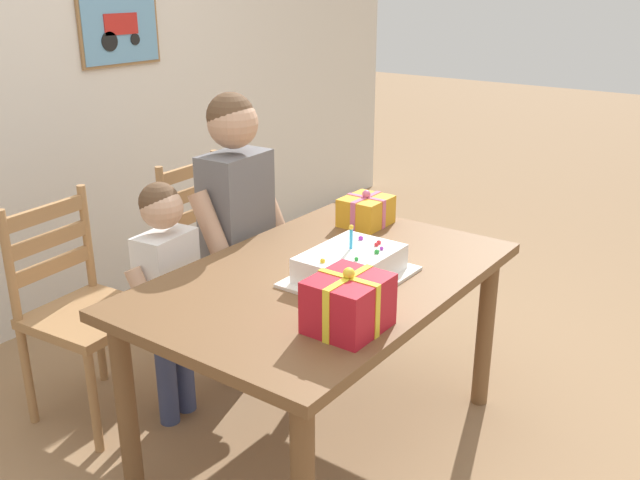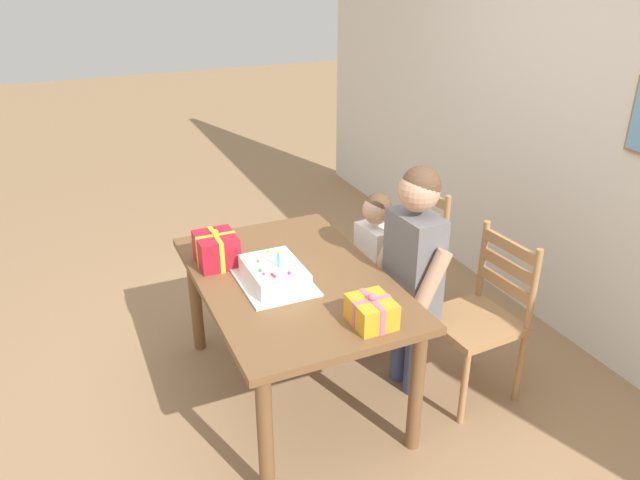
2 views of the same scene
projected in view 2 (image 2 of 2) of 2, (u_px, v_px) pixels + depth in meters
name	position (u px, v px, depth m)	size (l,w,h in m)	color
ground_plane	(294.00, 390.00, 3.45)	(20.00, 20.00, 0.00)	#997551
back_wall	(582.00, 128.00, 3.56)	(6.40, 0.11, 2.60)	silver
dining_table	(292.00, 293.00, 3.18)	(1.41, 0.92, 0.72)	brown
birthday_cake	(274.00, 274.00, 3.07)	(0.44, 0.34, 0.19)	white
gift_box_red_large	(372.00, 312.00, 2.73)	(0.21, 0.18, 0.16)	gold
gift_box_beside_cake	(216.00, 250.00, 3.24)	(0.24, 0.21, 0.20)	red
chair_left	(405.00, 257.00, 3.91)	(0.46, 0.46, 0.92)	#A87A4C
chair_right	(480.00, 317.00, 3.27)	(0.44, 0.44, 0.92)	#A87A4C
child_older	(414.00, 261.00, 3.17)	(0.48, 0.27, 1.29)	#38426B
child_younger	(374.00, 258.00, 3.58)	(0.38, 0.22, 1.01)	#38426B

